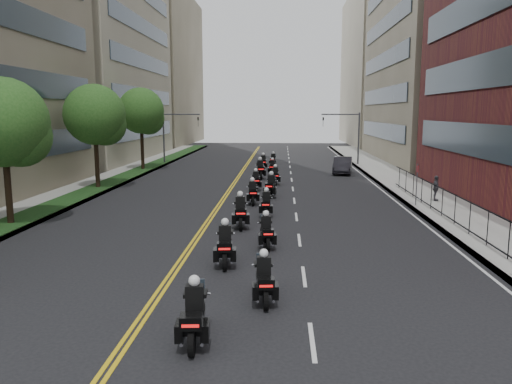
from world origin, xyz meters
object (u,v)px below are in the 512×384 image
parked_sedan (343,165)px  motorcycle_9 (275,177)px  motorcycle_13 (273,161)px  motorcycle_7 (271,187)px  motorcycle_1 (264,281)px  motorcycle_8 (256,181)px  motorcycle_6 (253,194)px  motorcycle_5 (266,205)px  motorcycle_11 (272,168)px  motorcycle_2 (225,247)px  motorcycle_12 (263,163)px  motorcycle_10 (260,170)px  motorcycle_0 (194,317)px  motorcycle_4 (240,213)px  pedestrian_c (436,188)px  motorcycle_3 (266,233)px

parked_sedan → motorcycle_9: bearing=-120.7°
motorcycle_13 → motorcycle_7: bearing=-83.9°
motorcycle_1 → motorcycle_8: bearing=87.7°
motorcycle_6 → motorcycle_5: bearing=-80.7°
motorcycle_7 → motorcycle_11: bearing=97.4°
motorcycle_7 → parked_sedan: motorcycle_7 is taller
motorcycle_11 → parked_sedan: 6.61m
motorcycle_6 → parked_sedan: (7.43, 15.92, 0.11)m
motorcycle_1 → motorcycle_2: 3.94m
parked_sedan → motorcycle_12: bearing=169.7°
motorcycle_10 → parked_sedan: bearing=21.5°
motorcycle_0 → motorcycle_11: motorcycle_0 is taller
motorcycle_12 → motorcycle_13: motorcycle_12 is taller
motorcycle_9 → motorcycle_10: (-1.35, 3.36, 0.11)m
motorcycle_4 → parked_sedan: 23.58m
motorcycle_2 → pedestrian_c: size_ratio=1.50×
parked_sedan → pedestrian_c: 15.58m
motorcycle_6 → motorcycle_2: bearing=-97.1°
motorcycle_1 → motorcycle_3: 6.11m
motorcycle_13 → motorcycle_2: bearing=-86.5°
motorcycle_3 → parked_sedan: (6.25, 25.92, 0.14)m
motorcycle_5 → motorcycle_13: bearing=90.2°
motorcycle_1 → motorcycle_13: motorcycle_1 is taller
motorcycle_7 → motorcycle_8: motorcycle_7 is taller
motorcycle_4 → motorcycle_6: (0.22, 6.38, -0.06)m
motorcycle_8 → motorcycle_7: bearing=-75.2°
motorcycle_10 → motorcycle_3: bearing=-93.5°
motorcycle_0 → motorcycle_8: (0.22, 24.50, -0.04)m
motorcycle_12 → pedestrian_c: size_ratio=1.43×
motorcycle_7 → motorcycle_13: (-0.23, 18.98, -0.07)m
parked_sedan → motorcycle_6: bearing=-106.0°
motorcycle_10 → pedestrian_c: size_ratio=1.58×
motorcycle_7 → pedestrian_c: bearing=-2.7°
motorcycle_6 → motorcycle_11: (0.91, 14.80, -0.05)m
motorcycle_7 → parked_sedan: 14.78m
parked_sedan → pedestrian_c: bearing=-66.0°
motorcycle_9 → parked_sedan: bearing=46.6°
motorcycle_13 → motorcycle_12: bearing=-101.6°
motorcycle_4 → motorcycle_12: motorcycle_4 is taller
motorcycle_5 → motorcycle_6: bearing=105.2°
motorcycle_6 → pedestrian_c: bearing=-1.5°
motorcycle_0 → motorcycle_1: bearing=55.3°
motorcycle_11 → parked_sedan: (6.51, 1.12, 0.16)m
motorcycle_2 → motorcycle_5: bearing=76.8°
motorcycle_6 → motorcycle_9: motorcycle_6 is taller
motorcycle_6 → motorcycle_10: size_ratio=0.89×
motorcycle_8 → motorcycle_11: (1.00, 9.20, -0.02)m
motorcycle_4 → motorcycle_13: (1.08, 27.93, -0.10)m
motorcycle_2 → motorcycle_8: bearing=84.2°
motorcycle_0 → motorcycle_9: motorcycle_0 is taller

